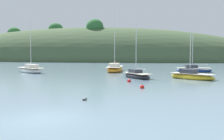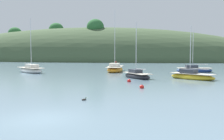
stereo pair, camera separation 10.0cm
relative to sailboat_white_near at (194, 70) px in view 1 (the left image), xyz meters
name	(u,v)px [view 1 (the left image)]	position (x,y,z in m)	size (l,w,h in m)	color
ground_plane	(44,118)	(-12.33, -34.33, -0.38)	(400.00, 400.00, 0.00)	slate
far_shoreline_hill	(84,61)	(-37.39, 55.24, -0.32)	(150.00, 36.00, 30.98)	#425638
sailboat_white_near	(194,70)	(0.00, 0.00, 0.00)	(6.51, 2.85, 7.55)	navy
sailboat_red_portside	(192,76)	(-1.98, -12.42, -0.01)	(6.23, 5.30, 7.24)	gold
sailboat_navy_dinghy	(30,70)	(-28.47, -6.16, 0.05)	(7.22, 6.34, 9.73)	white
sailboat_cream_ketch	(137,75)	(-9.23, -12.31, -0.03)	(4.91, 5.71, 7.87)	#232328
sailboat_orange_cutter	(115,69)	(-14.20, -1.33, 0.09)	(3.11, 8.07, 11.45)	orange
mooring_buoy_outer	(142,87)	(-7.91, -22.17, -0.26)	(0.44, 0.44, 0.54)	red
mooring_buoy_channel	(129,81)	(-9.74, -17.20, -0.26)	(0.44, 0.44, 0.54)	red
duck_lone_right	(85,100)	(-11.64, -29.11, -0.33)	(0.36, 0.37, 0.24)	#2D2823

